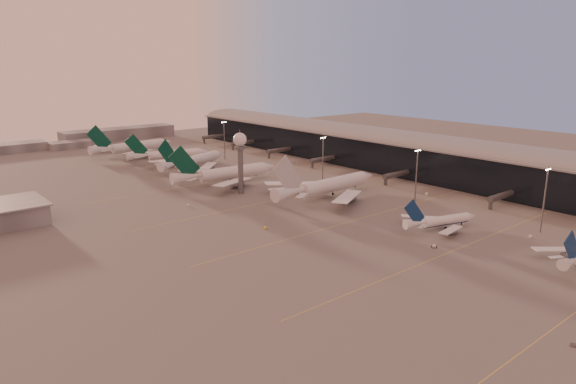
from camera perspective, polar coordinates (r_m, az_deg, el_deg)
ground at (r=166.43m, az=17.86°, el=-8.43°), size 700.00×700.00×0.00m
taxiway_markings at (r=220.32m, az=9.81°, el=-2.31°), size 180.00×185.25×0.02m
terminal at (r=310.21m, az=11.65°, el=4.45°), size 57.00×362.00×23.04m
radar_tower at (r=245.49m, az=-5.34°, el=4.58°), size 6.40×6.40×31.10m
mast_a at (r=211.84m, az=26.63°, el=-0.49°), size 3.60×0.56×25.00m
mast_b at (r=235.54m, az=14.09°, el=2.00°), size 3.60×0.56×25.00m
mast_c at (r=267.24m, az=3.90°, el=3.84°), size 3.60×0.56×25.00m
mast_d at (r=335.92m, az=-7.09°, el=5.94°), size 3.60×0.56×25.00m
distant_horizon at (r=430.28m, az=-21.42°, el=5.58°), size 165.00×37.50×9.00m
narrowbody_mid at (r=204.40m, az=16.62°, el=-3.25°), size 33.39×26.27×13.39m
widebody_white at (r=241.86m, az=4.47°, el=0.36°), size 66.83×53.47×23.49m
greentail_a at (r=270.94m, az=-6.84°, el=1.81°), size 61.76×49.72×22.42m
greentail_b at (r=310.83m, az=-10.39°, el=3.25°), size 54.77×43.45×20.79m
greentail_c at (r=335.73m, az=-13.08°, el=3.88°), size 51.78×41.35×19.11m
greentail_d at (r=368.62m, az=-16.87°, el=4.64°), size 61.62×49.54×22.40m
gsv_truck_a at (r=137.00m, az=29.17°, el=-14.25°), size 5.69×2.99×2.19m
gsv_catering_a at (r=206.40m, az=25.37°, el=-4.11°), size 5.23×3.06×4.02m
gsv_tug_mid at (r=184.57m, az=15.93°, el=-5.85°), size 3.59×2.78×0.90m
gsv_truck_b at (r=222.13m, az=13.77°, el=-2.09°), size 5.69×3.94×2.17m
gsv_truck_c at (r=197.17m, az=-2.54°, el=-3.81°), size 4.68×4.73×1.98m
gsv_catering_b at (r=254.80m, az=15.21°, el=0.15°), size 5.45×4.08×4.09m
gsv_tug_far at (r=248.71m, az=0.36°, el=-0.04°), size 3.82×4.01×0.99m
gsv_truck_d at (r=231.12m, az=-11.12°, el=-1.31°), size 2.10×5.24×2.09m
gsv_tug_hangar at (r=305.81m, az=-2.24°, el=2.70°), size 4.22×2.79×1.14m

